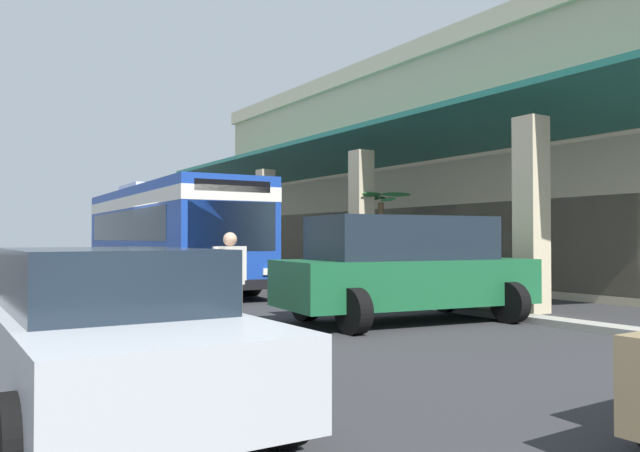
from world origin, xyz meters
TOP-DOWN VIEW (x-y plane):
  - ground at (0.00, 8.00)m, footprint 120.00×120.00m
  - curb_strip at (-0.91, 3.50)m, footprint 29.16×0.50m
  - plaza_building at (-0.91, 13.13)m, footprint 24.60×14.59m
  - transit_bus at (-2.35, 0.33)m, footprint 11.30×3.12m
  - parked_suv_green at (7.90, 1.47)m, footprint 3.11×5.01m
  - parked_sedan_silver at (11.34, -4.78)m, footprint 4.42×2.05m
  - pedestrian at (7.81, -2.04)m, footprint 0.41×0.65m
  - potted_palm at (2.36, 5.20)m, footprint 1.71×1.67m

SIDE VIEW (x-z plane):
  - ground at x=0.00m, z-range 0.00..0.00m
  - curb_strip at x=-0.91m, z-range 0.00..0.12m
  - potted_palm at x=2.36m, z-range -0.80..2.15m
  - parked_sedan_silver at x=11.34m, z-range 0.02..1.49m
  - pedestrian at x=7.81m, z-range 0.10..1.76m
  - parked_suv_green at x=7.90m, z-range 0.03..2.00m
  - transit_bus at x=-2.35m, z-range 0.18..3.52m
  - plaza_building at x=-0.91m, z-range 0.00..8.10m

